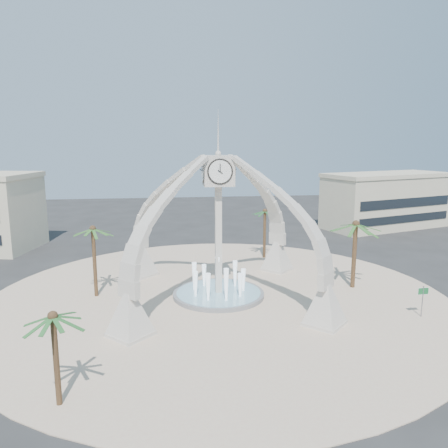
{
  "coord_description": "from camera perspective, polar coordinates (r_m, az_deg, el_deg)",
  "views": [
    {
      "loc": [
        -4.33,
        -36.32,
        13.46
      ],
      "look_at": [
        0.75,
        2.0,
        6.12
      ],
      "focal_mm": 35.0,
      "sensor_mm": 36.0,
      "label": 1
    }
  ],
  "objects": [
    {
      "name": "street_sign",
      "position": [
        37.32,
        24.54,
        -8.44
      ],
      "size": [
        0.93,
        0.08,
        2.53
      ],
      "rotation": [
        0.0,
        0.0,
        0.04
      ],
      "color": "slate",
      "rests_on": "ground"
    },
    {
      "name": "palm_north",
      "position": [
        50.44,
        5.37,
        1.6
      ],
      "size": [
        3.65,
        3.65,
        6.22
      ],
      "rotation": [
        0.0,
        0.0,
        -0.05
      ],
      "color": "brown",
      "rests_on": "ground"
    },
    {
      "name": "palm_west",
      "position": [
        39.03,
        -16.77,
        -0.75
      ],
      "size": [
        3.72,
        3.72,
        6.75
      ],
      "rotation": [
        0.0,
        0.0,
        0.07
      ],
      "color": "brown",
      "rests_on": "ground"
    },
    {
      "name": "palm_south",
      "position": [
        23.81,
        -21.45,
        -11.3
      ],
      "size": [
        4.29,
        4.29,
        5.51
      ],
      "rotation": [
        0.0,
        0.0,
        0.4
      ],
      "color": "brown",
      "rests_on": "ground"
    },
    {
      "name": "palm_east",
      "position": [
        41.45,
        16.85,
        -0.12
      ],
      "size": [
        4.72,
        4.72,
        6.85
      ],
      "rotation": [
        0.0,
        0.0,
        -0.12
      ],
      "color": "brown",
      "rests_on": "ground"
    },
    {
      "name": "clock_tower",
      "position": [
        37.23,
        -0.74,
        -0.03
      ],
      "size": [
        17.94,
        17.94,
        16.3
      ],
      "color": "beige",
      "rests_on": "ground"
    },
    {
      "name": "ground",
      "position": [
        38.97,
        -0.72,
        -9.45
      ],
      "size": [
        140.0,
        140.0,
        0.0
      ],
      "primitive_type": "plane",
      "color": "#282828",
      "rests_on": "ground"
    },
    {
      "name": "plaza",
      "position": [
        38.96,
        -0.72,
        -9.41
      ],
      "size": [
        40.0,
        40.0,
        0.06
      ],
      "primitive_type": "cylinder",
      "color": "beige",
      "rests_on": "ground"
    },
    {
      "name": "fountain",
      "position": [
        38.87,
        -0.72,
        -9.05
      ],
      "size": [
        8.0,
        8.0,
        3.62
      ],
      "color": "gray",
      "rests_on": "ground"
    },
    {
      "name": "building_ne",
      "position": [
        73.48,
        20.4,
        2.93
      ],
      "size": [
        21.87,
        14.17,
        8.6
      ],
      "rotation": [
        0.0,
        0.0,
        0.31
      ],
      "color": "beige",
      "rests_on": "ground"
    }
  ]
}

